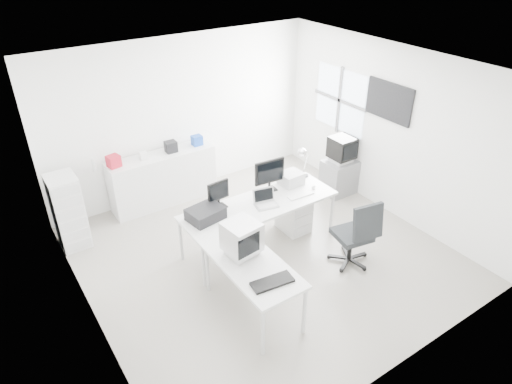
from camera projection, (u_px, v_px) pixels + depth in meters
floor at (263, 254)px, 6.91m from camera, size 5.00×5.00×0.01m
ceiling at (265, 70)px, 5.48m from camera, size 5.00×5.00×0.01m
back_wall at (183, 117)px, 7.98m from camera, size 5.00×0.02×2.80m
left_wall at (77, 233)px, 4.99m from camera, size 0.02×5.00×2.80m
right_wall at (390, 132)px, 7.40m from camera, size 0.02×5.00×2.80m
window at (340, 100)px, 8.14m from camera, size 0.02×1.20×1.10m
wall_picture at (389, 101)px, 7.20m from camera, size 0.04×0.90×0.60m
main_desk at (260, 225)px, 6.93m from camera, size 2.40×0.80×0.75m
side_desk at (253, 288)px, 5.73m from camera, size 0.70×1.40×0.75m
drawer_pedestal at (294, 213)px, 7.34m from camera, size 0.40×0.50×0.60m
inkjet_printer at (205, 214)px, 6.35m from camera, size 0.53×0.44×0.17m
lcd_monitor_small at (218, 195)px, 6.54m from camera, size 0.35×0.22×0.43m
lcd_monitor_large at (269, 176)px, 6.95m from camera, size 0.51×0.24×0.52m
laptop at (266, 199)px, 6.63m from camera, size 0.40×0.41×0.22m
white_keyboard at (300, 195)px, 6.94m from camera, size 0.43×0.15×0.02m
white_mouse at (314, 187)px, 7.11m from camera, size 0.06×0.06×0.06m
laser_printer at (291, 178)px, 7.20m from camera, size 0.36×0.31×0.20m
desk_lamp at (306, 162)px, 7.35m from camera, size 0.18×0.18×0.52m
crt_monitor at (242, 239)px, 5.60m from camera, size 0.46×0.46×0.47m
black_keyboard at (272, 282)px, 5.25m from camera, size 0.52×0.26×0.03m
office_chair at (352, 232)px, 6.49m from camera, size 0.72×0.72×1.07m
tv_cabinet at (339, 177)px, 8.36m from camera, size 0.58×0.48×0.63m
crt_tv at (342, 150)px, 8.08m from camera, size 0.50×0.48×0.45m
sideboard at (163, 179)px, 7.99m from camera, size 1.87×0.47×0.93m
clutter_box_a at (114, 161)px, 7.32m from camera, size 0.23×0.21×0.19m
clutter_box_b at (143, 156)px, 7.58m from camera, size 0.12×0.11×0.12m
clutter_box_c at (171, 147)px, 7.80m from camera, size 0.19×0.18×0.19m
clutter_box_d at (197, 140)px, 8.04m from camera, size 0.17×0.15×0.17m
clutter_bottle at (94, 164)px, 7.19m from camera, size 0.07×0.07×0.22m
filing_cabinet at (68, 212)px, 6.84m from camera, size 0.41×0.49×1.18m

